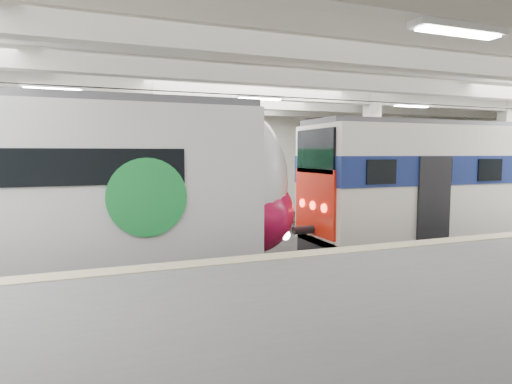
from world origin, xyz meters
name	(u,v)px	position (x,y,z in m)	size (l,w,h in m)	color
station_hall	(316,149)	(0.00, -1.74, 3.24)	(36.00, 24.00, 5.75)	black
modern_emu	(38,195)	(-6.24, 0.00, 2.19)	(13.83, 2.86, 4.46)	silver
older_rer	(475,182)	(7.06, 0.00, 2.17)	(12.42, 2.74, 4.14)	silver
far_train	(0,178)	(-8.00, 5.50, 2.35)	(14.33, 3.28, 4.54)	silver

